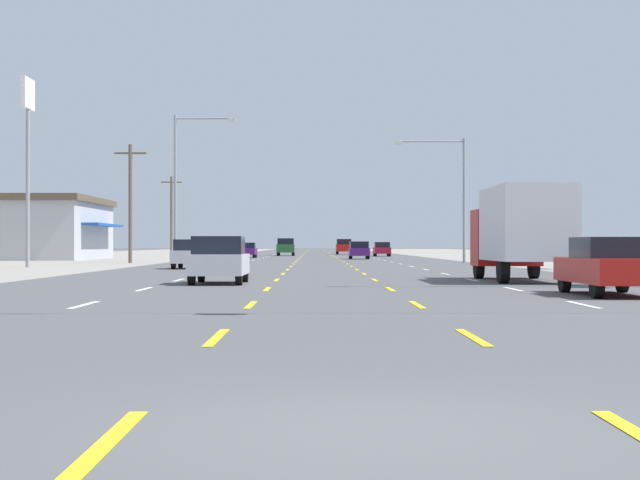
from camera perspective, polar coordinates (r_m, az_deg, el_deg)
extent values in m
plane|color=#4C4C4F|center=(72.94, -0.02, -1.26)|extent=(572.00, 572.00, 0.00)
cube|color=white|center=(22.00, -13.05, -3.55)|extent=(0.14, 2.60, 0.01)
cube|color=white|center=(29.35, -9.83, -2.73)|extent=(0.14, 2.60, 0.01)
cube|color=white|center=(36.76, -7.90, -2.23)|extent=(0.14, 2.60, 0.01)
cube|color=white|center=(44.21, -6.62, -1.90)|extent=(0.14, 2.60, 0.01)
cube|color=white|center=(51.67, -5.71, -1.66)|extent=(0.14, 2.60, 0.01)
cube|color=white|center=(59.13, -5.03, -1.48)|extent=(0.14, 2.60, 0.01)
cube|color=white|center=(66.61, -4.51, -1.35)|extent=(0.14, 2.60, 0.01)
cube|color=white|center=(74.09, -4.09, -1.24)|extent=(0.14, 2.60, 0.01)
cube|color=white|center=(81.58, -3.74, -1.15)|extent=(0.14, 2.60, 0.01)
cube|color=white|center=(89.06, -3.46, -1.07)|extent=(0.14, 2.60, 0.01)
cube|color=white|center=(96.55, -3.22, -1.01)|extent=(0.14, 2.60, 0.01)
cube|color=white|center=(104.04, -3.01, -0.95)|extent=(0.14, 2.60, 0.01)
cube|color=white|center=(111.54, -2.83, -0.91)|extent=(0.14, 2.60, 0.01)
cube|color=white|center=(119.03, -2.68, -0.87)|extent=(0.14, 2.60, 0.01)
cube|color=white|center=(126.52, -2.54, -0.83)|extent=(0.14, 2.60, 0.01)
cube|color=white|center=(134.02, -2.42, -0.80)|extent=(0.14, 2.60, 0.01)
cube|color=white|center=(141.51, -2.31, -0.77)|extent=(0.14, 2.60, 0.01)
cube|color=white|center=(149.01, -2.21, -0.74)|extent=(0.14, 2.60, 0.01)
cube|color=white|center=(156.50, -2.12, -0.72)|extent=(0.14, 2.60, 0.01)
cube|color=white|center=(164.00, -2.04, -0.70)|extent=(0.14, 2.60, 0.01)
cube|color=white|center=(171.50, -1.97, -0.68)|extent=(0.14, 2.60, 0.01)
cube|color=white|center=(178.99, -1.90, -0.66)|extent=(0.14, 2.60, 0.01)
cube|color=white|center=(186.49, -1.84, -0.64)|extent=(0.14, 2.60, 0.01)
cube|color=white|center=(193.99, -1.78, -0.63)|extent=(0.14, 2.60, 0.01)
cube|color=white|center=(201.49, -1.73, -0.62)|extent=(0.14, 2.60, 0.01)
cube|color=white|center=(208.98, -1.68, -0.60)|extent=(0.14, 2.60, 0.01)
cube|color=white|center=(216.48, -1.63, -0.59)|extent=(0.14, 2.60, 0.01)
cube|color=white|center=(223.98, -1.59, -0.58)|extent=(0.14, 2.60, 0.01)
cube|color=yellow|center=(6.68, -12.02, -11.19)|extent=(0.14, 2.60, 0.01)
cube|color=yellow|center=(14.04, -5.79, -5.43)|extent=(0.14, 2.60, 0.01)
cube|color=yellow|center=(21.50, -3.89, -3.64)|extent=(0.14, 2.60, 0.01)
cube|color=yellow|center=(28.98, -2.98, -2.76)|extent=(0.14, 2.60, 0.01)
cube|color=yellow|center=(36.47, -2.44, -2.25)|extent=(0.14, 2.60, 0.01)
cube|color=yellow|center=(43.96, -2.08, -1.91)|extent=(0.14, 2.60, 0.01)
cube|color=yellow|center=(51.46, -1.83, -1.67)|extent=(0.14, 2.60, 0.01)
cube|color=yellow|center=(58.95, -1.64, -1.49)|extent=(0.14, 2.60, 0.01)
cube|color=yellow|center=(66.45, -1.50, -1.35)|extent=(0.14, 2.60, 0.01)
cube|color=yellow|center=(73.95, -1.38, -1.24)|extent=(0.14, 2.60, 0.01)
cube|color=yellow|center=(81.44, -1.29, -1.15)|extent=(0.14, 2.60, 0.01)
cube|color=yellow|center=(88.94, -1.21, -1.07)|extent=(0.14, 2.60, 0.01)
cube|color=yellow|center=(96.44, -1.14, -1.01)|extent=(0.14, 2.60, 0.01)
cube|color=yellow|center=(103.94, -1.08, -0.95)|extent=(0.14, 2.60, 0.01)
cube|color=yellow|center=(111.44, -1.03, -0.91)|extent=(0.14, 2.60, 0.01)
cube|color=yellow|center=(118.94, -0.99, -0.87)|extent=(0.14, 2.60, 0.01)
cube|color=yellow|center=(126.44, -0.95, -0.83)|extent=(0.14, 2.60, 0.01)
cube|color=yellow|center=(133.94, -0.92, -0.80)|extent=(0.14, 2.60, 0.01)
cube|color=yellow|center=(141.44, -0.89, -0.77)|extent=(0.14, 2.60, 0.01)
cube|color=yellow|center=(148.93, -0.86, -0.74)|extent=(0.14, 2.60, 0.01)
cube|color=yellow|center=(156.43, -0.84, -0.72)|extent=(0.14, 2.60, 0.01)
cube|color=yellow|center=(163.93, -0.82, -0.70)|extent=(0.14, 2.60, 0.01)
cube|color=yellow|center=(171.43, -0.80, -0.68)|extent=(0.14, 2.60, 0.01)
cube|color=yellow|center=(178.93, -0.78, -0.66)|extent=(0.14, 2.60, 0.01)
cube|color=yellow|center=(186.43, -0.76, -0.64)|extent=(0.14, 2.60, 0.01)
cube|color=yellow|center=(193.93, -0.74, -0.63)|extent=(0.14, 2.60, 0.01)
cube|color=yellow|center=(201.43, -0.73, -0.62)|extent=(0.14, 2.60, 0.01)
cube|color=yellow|center=(208.93, -0.72, -0.60)|extent=(0.14, 2.60, 0.01)
cube|color=yellow|center=(216.43, -0.70, -0.59)|extent=(0.14, 2.60, 0.01)
cube|color=yellow|center=(223.93, -0.69, -0.58)|extent=(0.14, 2.60, 0.01)
cube|color=yellow|center=(14.15, 8.53, -5.39)|extent=(0.14, 2.60, 0.01)
cube|color=yellow|center=(21.57, 5.45, -3.62)|extent=(0.14, 2.60, 0.01)
cube|color=yellow|center=(29.03, 3.95, -2.76)|extent=(0.14, 2.60, 0.01)
cube|color=yellow|center=(36.51, 3.06, -2.25)|extent=(0.14, 2.60, 0.01)
cube|color=yellow|center=(44.00, 2.48, -1.91)|extent=(0.14, 2.60, 0.01)
cube|color=yellow|center=(51.49, 2.07, -1.67)|extent=(0.14, 2.60, 0.01)
cube|color=yellow|center=(58.98, 1.76, -1.49)|extent=(0.14, 2.60, 0.01)
cube|color=yellow|center=(66.47, 1.52, -1.35)|extent=(0.14, 2.60, 0.01)
cube|color=yellow|center=(73.97, 1.33, -1.24)|extent=(0.14, 2.60, 0.01)
cube|color=yellow|center=(81.46, 1.18, -1.15)|extent=(0.14, 2.60, 0.01)
cube|color=yellow|center=(88.96, 1.05, -1.07)|extent=(0.14, 2.60, 0.01)
cube|color=yellow|center=(96.46, 0.94, -1.01)|extent=(0.14, 2.60, 0.01)
cube|color=yellow|center=(103.95, 0.85, -0.95)|extent=(0.14, 2.60, 0.01)
cube|color=yellow|center=(111.45, 0.77, -0.91)|extent=(0.14, 2.60, 0.01)
cube|color=yellow|center=(118.95, 0.70, -0.87)|extent=(0.14, 2.60, 0.01)
cube|color=yellow|center=(126.45, 0.63, -0.83)|extent=(0.14, 2.60, 0.01)
cube|color=yellow|center=(133.95, 0.58, -0.80)|extent=(0.14, 2.60, 0.01)
cube|color=yellow|center=(141.45, 0.53, -0.77)|extent=(0.14, 2.60, 0.01)
cube|color=yellow|center=(148.94, 0.48, -0.74)|extent=(0.14, 2.60, 0.01)
cube|color=yellow|center=(156.44, 0.44, -0.72)|extent=(0.14, 2.60, 0.01)
cube|color=yellow|center=(163.94, 0.41, -0.70)|extent=(0.14, 2.60, 0.01)
cube|color=yellow|center=(171.44, 0.37, -0.68)|extent=(0.14, 2.60, 0.01)
cube|color=yellow|center=(178.94, 0.34, -0.66)|extent=(0.14, 2.60, 0.01)
cube|color=yellow|center=(186.44, 0.32, -0.64)|extent=(0.14, 2.60, 0.01)
cube|color=yellow|center=(193.94, 0.29, -0.63)|extent=(0.14, 2.60, 0.01)
cube|color=yellow|center=(201.44, 0.27, -0.62)|extent=(0.14, 2.60, 0.01)
cube|color=yellow|center=(208.94, 0.24, -0.60)|extent=(0.14, 2.60, 0.01)
cube|color=yellow|center=(216.44, 0.22, -0.59)|extent=(0.14, 2.60, 0.01)
cube|color=yellow|center=(223.94, 0.20, -0.58)|extent=(0.14, 2.60, 0.01)
cube|color=white|center=(22.20, 14.49, -3.52)|extent=(0.14, 2.60, 0.01)
cube|color=white|center=(29.50, 10.75, -2.71)|extent=(0.14, 2.60, 0.01)
cube|color=white|center=(36.88, 8.50, -2.22)|extent=(0.14, 2.60, 0.01)
cube|color=white|center=(44.31, 7.01, -1.89)|extent=(0.14, 2.60, 0.01)
cube|color=white|center=(51.75, 5.95, -1.66)|extent=(0.14, 2.60, 0.01)
cube|color=white|center=(59.21, 5.15, -1.48)|extent=(0.14, 2.60, 0.01)
cube|color=white|center=(66.68, 4.53, -1.34)|extent=(0.14, 2.60, 0.01)
cube|color=white|center=(74.15, 4.04, -1.23)|extent=(0.14, 2.60, 0.01)
cube|color=white|center=(81.63, 3.63, -1.14)|extent=(0.14, 2.60, 0.01)
cube|color=white|center=(89.11, 3.30, -1.07)|extent=(0.14, 2.60, 0.01)
cube|color=white|center=(96.60, 3.02, -1.01)|extent=(0.14, 2.60, 0.01)
cube|color=white|center=(104.09, 2.77, -0.95)|extent=(0.14, 2.60, 0.01)
cube|color=white|center=(111.58, 2.56, -0.91)|extent=(0.14, 2.60, 0.01)
cube|color=white|center=(119.07, 2.38, -0.86)|extent=(0.14, 2.60, 0.01)
cube|color=white|center=(126.56, 2.22, -0.83)|extent=(0.14, 2.60, 0.01)
cube|color=white|center=(134.05, 2.07, -0.80)|extent=(0.14, 2.60, 0.01)
cube|color=white|center=(141.54, 1.95, -0.77)|extent=(0.14, 2.60, 0.01)
cube|color=white|center=(149.04, 1.83, -0.74)|extent=(0.14, 2.60, 0.01)
cube|color=white|center=(156.53, 1.73, -0.72)|extent=(0.14, 2.60, 0.01)
cube|color=white|center=(164.03, 1.63, -0.70)|extent=(0.14, 2.60, 0.01)
cube|color=white|center=(171.52, 1.54, -0.68)|extent=(0.14, 2.60, 0.01)
cube|color=white|center=(179.02, 1.46, -0.66)|extent=(0.14, 2.60, 0.01)
cube|color=white|center=(186.51, 1.39, -0.64)|extent=(0.14, 2.60, 0.01)
cube|color=white|center=(194.01, 1.32, -0.63)|extent=(0.14, 2.60, 0.01)
cube|color=white|center=(201.51, 1.26, -0.62)|extent=(0.14, 2.60, 0.01)
cube|color=white|center=(209.00, 1.20, -0.60)|extent=(0.14, 2.60, 0.01)
cube|color=white|center=(216.50, 1.15, -0.59)|extent=(0.14, 2.60, 0.01)
cube|color=white|center=(224.00, 1.10, -0.58)|extent=(0.14, 2.60, 0.01)
cube|color=red|center=(26.59, 15.92, -1.63)|extent=(1.80, 4.50, 0.62)
cube|color=black|center=(26.49, 15.98, -0.41)|extent=(1.62, 2.10, 0.52)
cylinder|color=black|center=(27.90, 13.51, -2.21)|extent=(0.22, 0.64, 0.64)
cylinder|color=black|center=(28.31, 16.54, -2.18)|extent=(0.22, 0.64, 0.64)
cylinder|color=black|center=(24.90, 15.22, -2.44)|extent=(0.22, 0.64, 0.64)
cube|color=silver|center=(33.35, -5.64, -1.36)|extent=(1.72, 3.90, 0.66)
cube|color=black|center=(33.09, -5.68, -0.30)|extent=(1.58, 1.90, 0.58)
cylinder|color=black|center=(34.82, -6.65, -1.86)|extent=(0.20, 0.60, 0.60)
cylinder|color=black|center=(34.69, -4.21, -1.86)|extent=(0.20, 0.60, 0.60)
cylinder|color=black|center=(32.04, -7.19, -2.00)|extent=(0.20, 0.60, 0.60)
cylinder|color=black|center=(31.90, -4.55, -2.00)|extent=(0.20, 0.60, 0.60)
cube|color=red|center=(38.85, 10.35, 0.13)|extent=(2.40, 1.90, 2.10)
cube|color=silver|center=(35.23, 11.47, 0.90)|extent=(2.40, 5.10, 2.50)
cylinder|color=black|center=(38.63, 8.87, -1.43)|extent=(0.30, 0.96, 0.96)
cylinder|color=black|center=(39.02, 11.86, -1.42)|extent=(0.30, 0.96, 0.96)
cylinder|color=black|center=(33.81, 10.20, -1.60)|extent=(0.30, 0.96, 0.96)
cylinder|color=black|center=(34.24, 13.59, -1.58)|extent=(0.30, 0.96, 0.96)
cube|color=silver|center=(54.22, -7.22, -0.93)|extent=(1.72, 3.90, 0.66)
cube|color=black|center=(53.97, -7.25, -0.28)|extent=(1.58, 1.90, 0.58)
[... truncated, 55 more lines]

